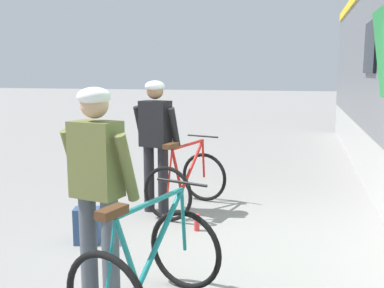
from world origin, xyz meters
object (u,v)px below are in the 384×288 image
object	(u,v)px
bicycle_far_teal	(150,267)
backpack_on_platform	(87,226)
bicycle_near_red	(187,182)
cyclist_far_in_olive	(97,178)
cyclist_near_in_dark	(156,135)
water_bottle_near_the_bikes	(197,222)

from	to	relation	value
bicycle_far_teal	backpack_on_platform	xyz separation A→B (m)	(-1.16, 1.25, -0.20)
bicycle_near_red	cyclist_far_in_olive	bearing A→B (deg)	-91.65
bicycle_near_red	cyclist_near_in_dark	bearing A→B (deg)	-156.38
cyclist_far_in_olive	bicycle_far_teal	size ratio (longest dim) A/B	1.43
cyclist_far_in_olive	bicycle_near_red	world-z (taller)	cyclist_far_in_olive
cyclist_near_in_dark	bicycle_far_teal	world-z (taller)	cyclist_near_in_dark
bicycle_near_red	water_bottle_near_the_bikes	bearing A→B (deg)	-67.17
water_bottle_near_the_bikes	bicycle_near_red	bearing A→B (deg)	112.83
bicycle_far_teal	water_bottle_near_the_bikes	xyz separation A→B (m)	(-0.07, 1.91, -0.30)
backpack_on_platform	bicycle_far_teal	bearing A→B (deg)	-63.16
water_bottle_near_the_bikes	backpack_on_platform	bearing A→B (deg)	-148.53
cyclist_near_in_dark	bicycle_near_red	xyz separation A→B (m)	(0.38, 0.17, -0.65)
bicycle_far_teal	cyclist_near_in_dark	bearing A→B (deg)	107.14
bicycle_far_teal	bicycle_near_red	bearing A→B (deg)	98.27
bicycle_near_red	water_bottle_near_the_bikes	distance (m)	0.86
cyclist_near_in_dark	cyclist_far_in_olive	bearing A→B (deg)	-82.66
cyclist_near_in_dark	backpack_on_platform	xyz separation A→B (m)	(-0.39, -1.24, -0.85)
cyclist_far_in_olive	backpack_on_platform	xyz separation A→B (m)	(-0.70, 1.15, -0.85)
cyclist_far_in_olive	backpack_on_platform	distance (m)	1.59
cyclist_far_in_olive	bicycle_near_red	size ratio (longest dim) A/B	1.45
cyclist_near_in_dark	backpack_on_platform	bearing A→B (deg)	-107.61
cyclist_near_in_dark	backpack_on_platform	size ratio (longest dim) A/B	4.40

